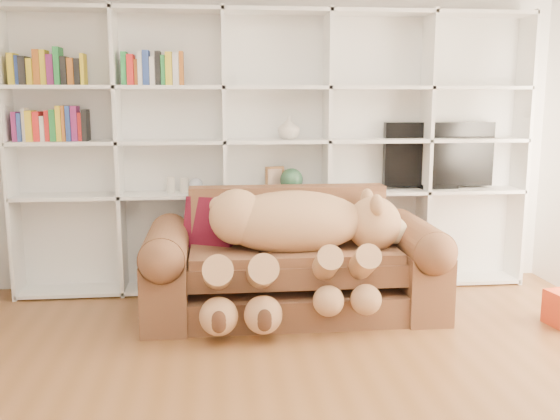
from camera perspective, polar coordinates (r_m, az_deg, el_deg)
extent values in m
plane|color=brown|center=(3.49, 3.62, -18.33)|extent=(5.00, 5.00, 0.00)
cube|color=white|center=(5.55, -0.58, 6.97)|extent=(5.00, 0.02, 2.70)
cube|color=white|center=(5.53, -0.54, 5.40)|extent=(4.40, 0.03, 2.40)
cube|color=white|center=(5.60, -23.47, 4.62)|extent=(0.03, 0.35, 2.40)
cube|color=white|center=(5.40, -14.50, 4.96)|extent=(0.03, 0.35, 2.40)
cube|color=white|center=(5.34, -5.09, 5.19)|extent=(0.03, 0.35, 2.40)
cube|color=white|center=(5.43, 4.27, 5.29)|extent=(0.03, 0.35, 2.40)
cube|color=white|center=(5.65, 13.12, 5.24)|extent=(0.03, 0.35, 2.40)
cube|color=white|center=(6.00, 21.11, 5.10)|extent=(0.03, 0.35, 2.40)
cube|color=white|center=(5.59, -0.36, -6.77)|extent=(4.40, 0.35, 0.03)
cube|color=white|center=(5.41, -0.37, 1.56)|extent=(4.40, 0.35, 0.03)
cube|color=white|center=(5.36, -0.37, 6.32)|extent=(4.40, 0.35, 0.03)
cube|color=white|center=(5.35, -0.38, 11.14)|extent=(4.40, 0.35, 0.03)
cube|color=white|center=(5.39, -0.39, 17.74)|extent=(4.40, 0.35, 0.03)
cube|color=brown|center=(4.93, 1.20, -8.13)|extent=(2.16, 0.88, 0.23)
cube|color=brown|center=(4.81, 1.25, -4.37)|extent=(1.61, 0.72, 0.31)
cube|color=brown|center=(5.16, 0.69, -0.91)|extent=(1.61, 0.21, 0.57)
cube|color=brown|center=(4.85, -10.27, -6.49)|extent=(0.33, 0.98, 0.57)
cube|color=brown|center=(5.09, 12.15, -5.77)|extent=(0.33, 0.98, 0.57)
cylinder|color=brown|center=(4.78, -10.38, -3.23)|extent=(0.33, 0.93, 0.33)
cylinder|color=brown|center=(5.02, 12.27, -2.66)|extent=(0.33, 0.93, 0.33)
ellipsoid|color=tan|center=(4.72, 1.16, -1.09)|extent=(1.11, 0.53, 0.48)
sphere|color=tan|center=(4.67, -3.95, -0.63)|extent=(0.42, 0.42, 0.42)
sphere|color=tan|center=(4.84, 8.57, -1.26)|extent=(0.42, 0.42, 0.42)
sphere|color=beige|center=(4.89, 10.39, -1.87)|extent=(0.21, 0.21, 0.21)
sphere|color=#442718|center=(4.92, 11.29, -1.95)|extent=(0.07, 0.07, 0.07)
ellipsoid|color=tan|center=(4.66, 8.85, 0.44)|extent=(0.10, 0.16, 0.16)
ellipsoid|color=tan|center=(4.95, 7.98, 1.02)|extent=(0.10, 0.16, 0.16)
sphere|color=tan|center=(4.66, -5.60, 0.38)|extent=(0.14, 0.14, 0.14)
cylinder|color=tan|center=(4.47, 4.13, -5.13)|extent=(0.18, 0.51, 0.37)
cylinder|color=tan|center=(4.53, 7.47, -5.01)|extent=(0.18, 0.51, 0.37)
cylinder|color=tan|center=(4.42, -5.71, -5.88)|extent=(0.21, 0.59, 0.43)
cylinder|color=tan|center=(4.43, -1.74, -5.79)|extent=(0.21, 0.59, 0.43)
sphere|color=tan|center=(4.38, 4.47, -8.34)|extent=(0.22, 0.22, 0.22)
sphere|color=tan|center=(4.44, 7.90, -8.17)|extent=(0.22, 0.22, 0.22)
sphere|color=tan|center=(4.34, -5.63, -9.62)|extent=(0.27, 0.27, 0.27)
sphere|color=tan|center=(4.35, -1.56, -9.51)|extent=(0.27, 0.27, 0.27)
cube|color=#5C0F23|center=(4.94, -6.34, -1.27)|extent=(0.46, 0.38, 0.43)
cube|color=black|center=(5.75, 14.29, 4.96)|extent=(0.99, 0.08, 0.57)
cube|color=black|center=(5.78, 14.17, 2.17)|extent=(0.33, 0.18, 0.04)
cube|color=brown|center=(5.39, -0.49, 2.91)|extent=(0.17, 0.05, 0.21)
sphere|color=#2B5338|center=(5.41, 1.05, 2.79)|extent=(0.20, 0.20, 0.20)
cylinder|color=beige|center=(5.39, -9.96, 2.27)|extent=(0.08, 0.08, 0.14)
cylinder|color=beige|center=(5.38, -8.71, 2.25)|extent=(0.09, 0.09, 0.13)
sphere|color=silver|center=(5.38, -7.70, 2.28)|extent=(0.12, 0.12, 0.12)
imported|color=beige|center=(5.37, 0.81, 7.53)|extent=(0.25, 0.25, 0.20)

